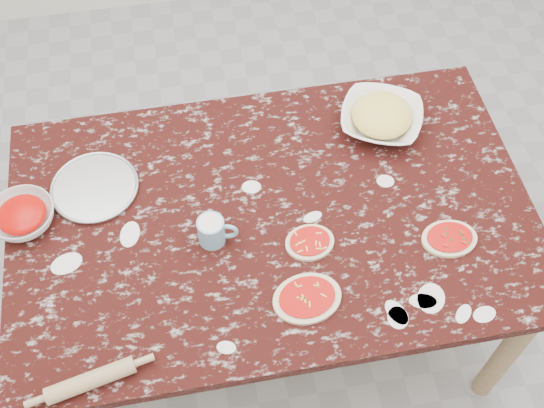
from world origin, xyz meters
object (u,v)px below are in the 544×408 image
Objects in this scene: worktable at (272,228)px; pizza_tray at (95,188)px; flour_mug at (213,231)px; cheese_bowl at (381,119)px; sauce_bowl at (23,217)px; rolling_pin at (91,380)px.

pizza_tray reaches higher than worktable.
pizza_tray is 2.25× the size of flour_mug.
flour_mug reaches higher than worktable.
sauce_bowl is at bearing -171.06° from cheese_bowl.
sauce_bowl is 1.17m from cheese_bowl.
sauce_bowl is 0.57m from rolling_pin.
sauce_bowl is at bearing 163.65° from flour_mug.
cheese_bowl reaches higher than sauce_bowl.
sauce_bowl reaches higher than rolling_pin.
rolling_pin is at bearing -71.14° from sauce_bowl.
pizza_tray is 0.43m from flour_mug.
flour_mug is (0.55, -0.16, 0.02)m from sauce_bowl.
pizza_tray is 0.95m from cheese_bowl.
worktable is 6.01× the size of cheese_bowl.
worktable is 6.89× the size of rolling_pin.
sauce_bowl is (-0.21, -0.09, 0.03)m from pizza_tray.
worktable is 0.52m from cheese_bowl.
pizza_tray is at bearing -174.33° from cheese_bowl.
cheese_bowl is 2.23× the size of flour_mug.
pizza_tray is 1.37× the size of sauce_bowl.
pizza_tray is 1.01× the size of cheese_bowl.
pizza_tray is at bearing 160.34° from worktable.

